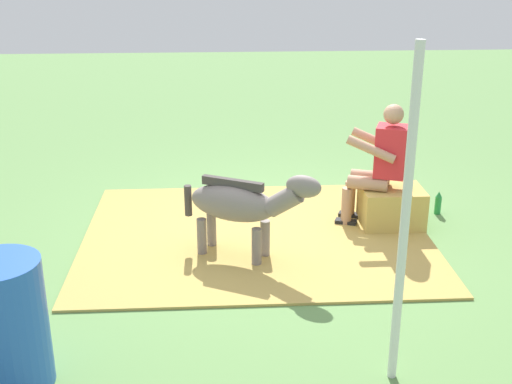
{
  "coord_description": "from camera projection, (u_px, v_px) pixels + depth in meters",
  "views": [
    {
      "loc": [
        0.56,
        6.15,
        2.77
      ],
      "look_at": [
        0.21,
        0.28,
        0.55
      ],
      "focal_mm": 46.31,
      "sensor_mm": 36.0,
      "label": 1
    }
  ],
  "objects": [
    {
      "name": "pony_standing",
      "position": [
        242.0,
        204.0,
        6.01
      ],
      "size": [
        1.24,
        0.78,
        0.9
      ],
      "color": "slate",
      "rests_on": "ground"
    },
    {
      "name": "ground_plane",
      "position": [
        274.0,
        232.0,
        6.75
      ],
      "size": [
        24.0,
        24.0,
        0.0
      ],
      "primitive_type": "plane",
      "color": "#608C4C"
    },
    {
      "name": "water_barrel",
      "position": [
        5.0,
        325.0,
        4.28
      ],
      "size": [
        0.55,
        0.55,
        0.9
      ],
      "primitive_type": "cylinder",
      "color": "blue",
      "rests_on": "ground"
    },
    {
      "name": "hay_bale",
      "position": [
        391.0,
        207.0,
        6.83
      ],
      "size": [
        0.63,
        0.49,
        0.42
      ],
      "primitive_type": "cube",
      "color": "tan",
      "rests_on": "ground"
    },
    {
      "name": "soda_bottle",
      "position": [
        438.0,
        203.0,
        7.17
      ],
      "size": [
        0.07,
        0.07,
        0.26
      ],
      "color": "#268C3F",
      "rests_on": "ground"
    },
    {
      "name": "person_seated",
      "position": [
        379.0,
        161.0,
        6.68
      ],
      "size": [
        0.72,
        0.56,
        1.3
      ],
      "color": "tan",
      "rests_on": "ground"
    },
    {
      "name": "hay_patch",
      "position": [
        256.0,
        235.0,
        6.65
      ],
      "size": [
        3.44,
        2.77,
        0.02
      ],
      "primitive_type": "cube",
      "color": "tan",
      "rests_on": "ground"
    },
    {
      "name": "tent_pole_left",
      "position": [
        405.0,
        224.0,
        4.11
      ],
      "size": [
        0.06,
        0.06,
        2.26
      ],
      "primitive_type": "cylinder",
      "color": "silver",
      "rests_on": "ground"
    }
  ]
}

